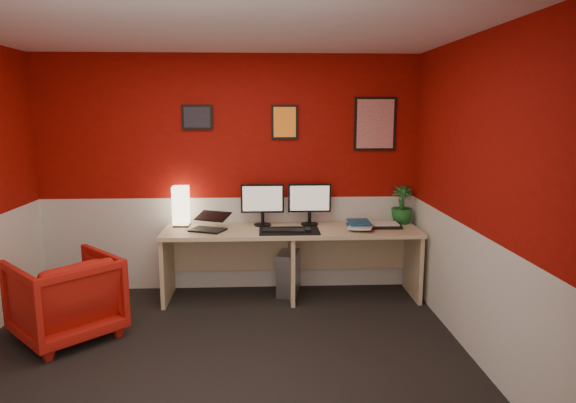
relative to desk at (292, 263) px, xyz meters
The scene contains 25 objects.
ground 1.59m from the desk, 114.70° to the right, with size 4.00×3.50×0.01m, color black.
ceiling 2.64m from the desk, 114.70° to the right, with size 4.00×3.50×0.01m, color white.
wall_back 1.15m from the desk, 151.90° to the left, with size 4.00×0.01×2.50m, color #980F08.
wall_front 3.34m from the desk, 101.57° to the right, with size 4.00×0.01×2.50m, color #980F08.
wall_right 2.14m from the desk, 46.06° to the right, with size 0.01×3.50×2.50m, color #980F08.
wainscot_back 0.74m from the desk, 152.25° to the left, with size 4.00×0.01×1.00m, color silver.
wainscot_right 1.95m from the desk, 46.17° to the right, with size 0.01×3.50×1.00m, color silver.
desk is the anchor object (origin of this frame).
shoji_lamp 1.29m from the desk, behind, with size 0.16×0.16×0.40m, color #FFE5B2.
laptop 0.97m from the desk, behind, with size 0.33×0.23×0.22m, color black.
monitor_left 0.74m from the desk, 148.91° to the left, with size 0.45×0.06×0.58m, color black.
monitor_right 0.71m from the desk, 43.13° to the left, with size 0.45×0.06×0.58m, color black.
desk_mat 0.38m from the desk, 106.49° to the right, with size 0.60×0.38×0.01m, color black.
keyboard 0.40m from the desk, 127.04° to the right, with size 0.42×0.14×0.02m, color black.
mouse 0.44m from the desk, 43.61° to the right, with size 0.06×0.10×0.03m, color black.
book_bottom 0.69m from the desk, ahead, with size 0.23×0.30×0.03m, color navy.
book_middle 0.72m from the desk, ahead, with size 0.24×0.32×0.02m, color silver.
book_top 0.72m from the desk, ahead, with size 0.22×0.29×0.03m, color navy.
zen_tray 1.03m from the desk, ahead, with size 0.35×0.25×0.03m, color black.
potted_plant 1.33m from the desk, 10.13° to the left, with size 0.23×0.23×0.40m, color #19591E.
pc_tower 0.21m from the desk, 96.95° to the left, with size 0.20×0.45×0.45m, color #99999E.
armchair 2.15m from the desk, 156.48° to the right, with size 0.76×0.78×0.71m, color #BA140A.
art_left 1.80m from the desk, 161.08° to the left, with size 0.32×0.02×0.26m, color black.
art_center 1.47m from the desk, 99.66° to the left, with size 0.28×0.02×0.36m, color orange.
art_right 1.71m from the desk, 20.17° to the left, with size 0.44×0.02×0.56m, color red.
Camera 1 is at (0.37, -3.66, 1.91)m, focal length 31.88 mm.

